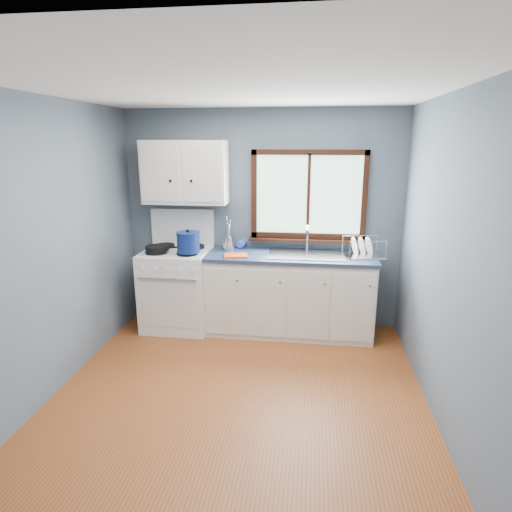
# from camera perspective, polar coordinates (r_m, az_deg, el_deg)

# --- Properties ---
(floor) EXTENTS (3.20, 3.60, 0.02)m
(floor) POSITION_cam_1_polar(r_m,az_deg,el_deg) (3.82, -2.65, -19.16)
(floor) COLOR brown
(floor) RESTS_ON ground
(ceiling) EXTENTS (3.20, 3.60, 0.02)m
(ceiling) POSITION_cam_1_polar(r_m,az_deg,el_deg) (3.18, -3.24, 21.79)
(ceiling) COLOR white
(ceiling) RESTS_ON wall_back
(wall_back) EXTENTS (3.20, 0.02, 2.50)m
(wall_back) POSITION_cam_1_polar(r_m,az_deg,el_deg) (5.03, 0.79, 4.89)
(wall_back) COLOR slate
(wall_back) RESTS_ON ground
(wall_front) EXTENTS (3.20, 0.02, 2.50)m
(wall_front) POSITION_cam_1_polar(r_m,az_deg,el_deg) (1.67, -14.64, -17.41)
(wall_front) COLOR slate
(wall_front) RESTS_ON ground
(wall_left) EXTENTS (0.02, 3.60, 2.50)m
(wall_left) POSITION_cam_1_polar(r_m,az_deg,el_deg) (3.90, -26.88, 0.27)
(wall_left) COLOR slate
(wall_left) RESTS_ON ground
(wall_right) EXTENTS (0.02, 3.60, 2.50)m
(wall_right) POSITION_cam_1_polar(r_m,az_deg,el_deg) (3.39, 24.94, -1.52)
(wall_right) COLOR slate
(wall_right) RESTS_ON ground
(gas_range) EXTENTS (0.76, 0.69, 1.36)m
(gas_range) POSITION_cam_1_polar(r_m,az_deg,el_deg) (5.10, -10.39, -4.02)
(gas_range) COLOR white
(gas_range) RESTS_ON floor
(base_cabinets) EXTENTS (1.85, 0.60, 0.88)m
(base_cabinets) POSITION_cam_1_polar(r_m,az_deg,el_deg) (4.91, 4.45, -5.57)
(base_cabinets) COLOR silver
(base_cabinets) RESTS_ON floor
(countertop) EXTENTS (1.89, 0.64, 0.04)m
(countertop) POSITION_cam_1_polar(r_m,az_deg,el_deg) (4.76, 4.57, -0.05)
(countertop) COLOR #202C45
(countertop) RESTS_ON base_cabinets
(sink) EXTENTS (0.84, 0.46, 0.44)m
(sink) POSITION_cam_1_polar(r_m,az_deg,el_deg) (4.77, 6.72, -0.59)
(sink) COLOR silver
(sink) RESTS_ON countertop
(window) EXTENTS (1.36, 0.10, 1.03)m
(window) POSITION_cam_1_polar(r_m,az_deg,el_deg) (4.92, 6.99, 7.21)
(window) COLOR #9EC6A8
(window) RESTS_ON wall_back
(upper_cabinets) EXTENTS (0.95, 0.35, 0.70)m
(upper_cabinets) POSITION_cam_1_polar(r_m,az_deg,el_deg) (4.95, -9.44, 10.95)
(upper_cabinets) COLOR silver
(upper_cabinets) RESTS_ON wall_back
(skillet) EXTENTS (0.42, 0.33, 0.05)m
(skillet) POSITION_cam_1_polar(r_m,az_deg,el_deg) (4.88, -13.00, 1.03)
(skillet) COLOR black
(skillet) RESTS_ON gas_range
(stockpot) EXTENTS (0.34, 0.34, 0.25)m
(stockpot) POSITION_cam_1_polar(r_m,az_deg,el_deg) (4.73, -9.02, 1.87)
(stockpot) COLOR navy
(stockpot) RESTS_ON gas_range
(utensil_crock) EXTENTS (0.14, 0.14, 0.40)m
(utensil_crock) POSITION_cam_1_polar(r_m,az_deg,el_deg) (4.94, -3.70, 1.73)
(utensil_crock) COLOR silver
(utensil_crock) RESTS_ON countertop
(thermos) EXTENTS (0.08, 0.08, 0.30)m
(thermos) POSITION_cam_1_polar(r_m,az_deg,el_deg) (4.92, -3.82, 2.52)
(thermos) COLOR silver
(thermos) RESTS_ON countertop
(soap_bottle) EXTENTS (0.12, 0.12, 0.25)m
(soap_bottle) POSITION_cam_1_polar(r_m,az_deg,el_deg) (4.98, -2.22, 2.37)
(soap_bottle) COLOR blue
(soap_bottle) RESTS_ON countertop
(dish_towel) EXTENTS (0.28, 0.23, 0.02)m
(dish_towel) POSITION_cam_1_polar(r_m,az_deg,el_deg) (4.67, -2.70, 0.05)
(dish_towel) COLOR #F04C16
(dish_towel) RESTS_ON countertop
(dish_rack) EXTENTS (0.47, 0.39, 0.22)m
(dish_rack) POSITION_cam_1_polar(r_m,az_deg,el_deg) (4.81, 14.02, 0.63)
(dish_rack) COLOR silver
(dish_rack) RESTS_ON countertop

